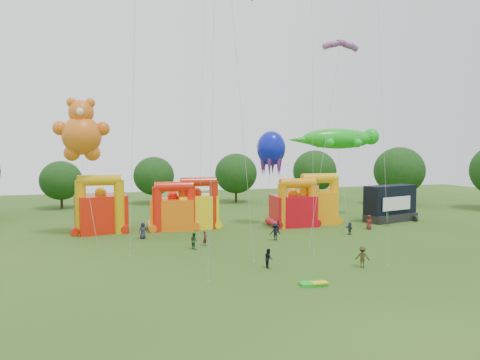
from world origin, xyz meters
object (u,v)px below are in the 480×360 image
object	(u,v)px
bouncy_castle_2	(197,208)
gecko_kite	(340,163)
stage_trailer	(390,204)
teddy_bear_kite	(85,157)
spectator_0	(143,231)
spectator_4	(278,226)
bouncy_castle_0	(101,210)
octopus_kite	(269,165)

from	to	relation	value
bouncy_castle_2	gecko_kite	size ratio (longest dim) A/B	0.44
stage_trailer	gecko_kite	bearing A→B (deg)	150.09
teddy_bear_kite	spectator_0	bearing A→B (deg)	-23.25
bouncy_castle_2	spectator_4	size ratio (longest dim) A/B	4.36
gecko_kite	stage_trailer	bearing A→B (deg)	-29.91
bouncy_castle_2	gecko_kite	xyz separation A→B (m)	(21.72, 1.48, 5.77)
spectator_4	bouncy_castle_2	bearing A→B (deg)	-73.06
teddy_bear_kite	gecko_kite	size ratio (longest dim) A/B	1.08
bouncy_castle_0	spectator_4	distance (m)	22.17
gecko_kite	octopus_kite	bearing A→B (deg)	-169.02
gecko_kite	spectator_4	bearing A→B (deg)	-149.11
stage_trailer	spectator_4	world-z (taller)	stage_trailer
spectator_4	gecko_kite	bearing A→B (deg)	171.33
teddy_bear_kite	gecko_kite	bearing A→B (deg)	6.58
bouncy_castle_0	teddy_bear_kite	xyz separation A→B (m)	(-1.54, -2.65, 6.68)
teddy_bear_kite	gecko_kite	distance (m)	35.60
teddy_bear_kite	octopus_kite	bearing A→B (deg)	4.31
octopus_kite	spectator_0	distance (m)	19.09
spectator_4	octopus_kite	bearing A→B (deg)	-136.83
bouncy_castle_0	spectator_0	distance (m)	7.45
bouncy_castle_2	stage_trailer	world-z (taller)	bouncy_castle_2
octopus_kite	spectator_4	size ratio (longest dim) A/B	8.33
bouncy_castle_2	spectator_4	distance (m)	11.11
bouncy_castle_0	spectator_0	xyz separation A→B (m)	(4.83, -5.38, -1.79)
gecko_kite	octopus_kite	xyz separation A→B (m)	(-11.92, -2.31, -0.08)
octopus_kite	bouncy_castle_2	bearing A→B (deg)	175.15
bouncy_castle_0	bouncy_castle_2	world-z (taller)	bouncy_castle_0
bouncy_castle_2	stage_trailer	bearing A→B (deg)	-4.24
teddy_bear_kite	spectator_4	bearing A→B (deg)	-8.62
octopus_kite	stage_trailer	bearing A→B (deg)	-3.91
teddy_bear_kite	spectator_0	size ratio (longest dim) A/B	8.63
bouncy_castle_0	bouncy_castle_2	bearing A→B (deg)	-0.22
stage_trailer	spectator_0	xyz separation A→B (m)	(-35.15, -3.27, -1.56)
bouncy_castle_2	gecko_kite	world-z (taller)	gecko_kite
bouncy_castle_0	teddy_bear_kite	distance (m)	7.35
bouncy_castle_2	teddy_bear_kite	distance (m)	15.47
bouncy_castle_0	spectator_0	size ratio (longest dim) A/B	3.81
stage_trailer	bouncy_castle_0	bearing A→B (deg)	176.97
bouncy_castle_0	stage_trailer	xyz separation A→B (m)	(39.97, -2.12, -0.23)
octopus_kite	teddy_bear_kite	bearing A→B (deg)	-175.69
teddy_bear_kite	spectator_0	xyz separation A→B (m)	(6.37, -2.74, -8.48)
octopus_kite	spectator_0	world-z (taller)	octopus_kite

